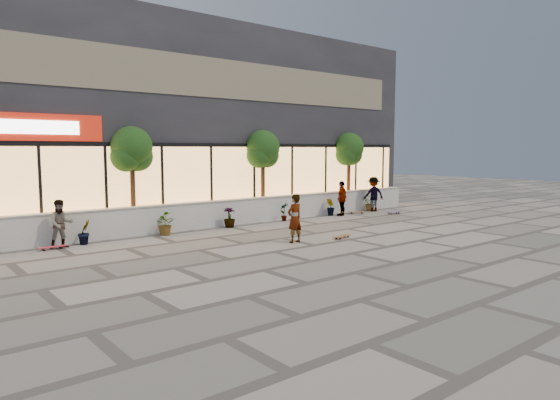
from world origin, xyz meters
TOP-DOWN VIEW (x-y plane):
  - ground at (0.00, 0.00)m, footprint 80.00×80.00m
  - planter_wall at (0.00, 7.00)m, footprint 22.00×0.42m
  - retail_building at (-0.00, 12.49)m, footprint 24.00×9.17m
  - shrub_b at (-5.70, 6.45)m, footprint 0.57×0.57m
  - shrub_c at (-2.90, 6.45)m, footprint 0.68×0.77m
  - shrub_d at (-0.10, 6.45)m, footprint 0.64×0.64m
  - shrub_e at (2.70, 6.45)m, footprint 0.46×0.35m
  - shrub_f at (5.50, 6.45)m, footprint 0.55×0.57m
  - shrub_g at (8.30, 6.45)m, footprint 0.77×0.84m
  - tree_midwest at (-3.50, 7.70)m, footprint 1.60×1.50m
  - tree_mideast at (2.50, 7.70)m, footprint 1.60×1.50m
  - tree_east at (8.00, 7.70)m, footprint 1.60×1.50m
  - skater_center at (-0.20, 2.39)m, footprint 0.62×0.44m
  - skater_left at (-6.44, 6.30)m, footprint 0.78×0.63m
  - skater_right_near at (5.86, 6.09)m, footprint 1.03×0.72m
  - skater_right_far at (8.32, 6.30)m, footprint 1.26×0.98m
  - skateboard_center at (1.60, 1.94)m, footprint 0.86×0.37m
  - skateboard_left at (-6.75, 6.20)m, footprint 0.83×0.24m
  - skateboard_right_near at (7.00, 6.20)m, footprint 0.78×0.63m
  - skateboard_right_far at (8.32, 5.02)m, footprint 0.85×0.30m

SIDE VIEW (x-z plane):
  - ground at x=0.00m, z-range 0.00..0.00m
  - skateboard_right_near at x=7.00m, z-range 0.03..0.13m
  - skateboard_left at x=-6.75m, z-range 0.03..0.13m
  - skateboard_right_far at x=8.32m, z-range 0.03..0.13m
  - skateboard_center at x=1.60m, z-range 0.03..0.13m
  - shrub_b at x=-5.70m, z-range 0.00..0.81m
  - shrub_c at x=-2.90m, z-range 0.00..0.81m
  - shrub_d at x=-0.10m, z-range 0.00..0.81m
  - shrub_e at x=2.70m, z-range 0.00..0.81m
  - shrub_f at x=5.50m, z-range 0.00..0.81m
  - shrub_g at x=8.30m, z-range 0.00..0.81m
  - planter_wall at x=0.00m, z-range 0.00..1.04m
  - skater_left at x=-6.44m, z-range 0.00..1.52m
  - skater_center at x=-0.20m, z-range 0.00..1.62m
  - skater_right_near at x=5.86m, z-range 0.00..1.62m
  - skater_right_far at x=8.32m, z-range 0.00..1.71m
  - tree_midwest at x=-3.50m, z-range 1.03..4.94m
  - tree_mideast at x=2.50m, z-range 1.03..4.94m
  - tree_east at x=8.00m, z-range 1.03..4.94m
  - retail_building at x=0.00m, z-range 0.00..8.50m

